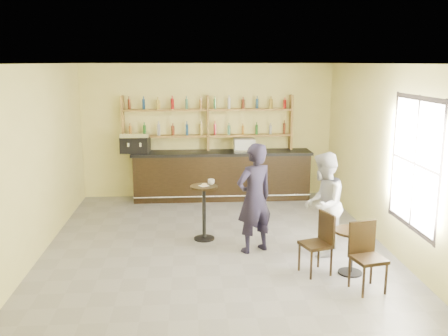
{
  "coord_description": "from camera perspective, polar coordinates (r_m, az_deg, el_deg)",
  "views": [
    {
      "loc": [
        -0.46,
        -8.46,
        3.23
      ],
      "look_at": [
        0.2,
        0.8,
        1.25
      ],
      "focal_mm": 40.0,
      "sensor_mm": 36.0,
      "label": 1
    }
  ],
  "objects": [
    {
      "name": "wall_right",
      "position": [
        9.28,
        17.88,
        1.34
      ],
      "size": [
        0.0,
        7.0,
        7.0
      ],
      "primitive_type": "plane",
      "rotation": [
        1.57,
        0.0,
        -1.57
      ],
      "color": "#F7ED8C",
      "rests_on": "floor"
    },
    {
      "name": "liquor_bottles",
      "position": [
        11.9,
        -1.85,
        6.0
      ],
      "size": [
        3.68,
        0.1,
        1.0
      ],
      "primitive_type": null,
      "color": "#8C5919",
      "rests_on": "shelf_unit"
    },
    {
      "name": "man_main",
      "position": [
        8.53,
        3.48,
        -3.47
      ],
      "size": [
        0.83,
        0.72,
        1.9
      ],
      "primitive_type": "imported",
      "rotation": [
        0.0,
        0.0,
        3.62
      ],
      "color": "black",
      "rests_on": "floor"
    },
    {
      "name": "cup_pedestal",
      "position": [
        9.17,
        -1.47,
        -1.58
      ],
      "size": [
        0.14,
        0.14,
        0.1
      ],
      "primitive_type": "imported",
      "rotation": [
        0.0,
        0.0,
        0.11
      ],
      "color": "white",
      "rests_on": "pedestal_table"
    },
    {
      "name": "cafe_table",
      "position": [
        8.05,
        14.33,
        -9.27
      ],
      "size": [
        0.57,
        0.57,
        0.71
      ],
      "primitive_type": null,
      "rotation": [
        0.0,
        0.0,
        0.01
      ],
      "color": "black",
      "rests_on": "floor"
    },
    {
      "name": "window_frame",
      "position": [
        8.18,
        20.94,
        0.46
      ],
      "size": [
        0.04,
        1.7,
        2.1
      ],
      "primitive_type": null,
      "color": "black",
      "rests_on": "wall_right"
    },
    {
      "name": "napkin",
      "position": [
        9.07,
        -2.32,
        -2.04
      ],
      "size": [
        0.21,
        0.21,
        0.0
      ],
      "primitive_type": "cube",
      "rotation": [
        0.0,
        0.0,
        0.61
      ],
      "color": "white",
      "rests_on": "pedestal_table"
    },
    {
      "name": "floor",
      "position": [
        9.06,
        -0.91,
        -8.83
      ],
      "size": [
        7.0,
        7.0,
        0.0
      ],
      "primitive_type": "plane",
      "color": "gray",
      "rests_on": "ground"
    },
    {
      "name": "bar_counter",
      "position": [
        11.93,
        -0.26,
        -0.82
      ],
      "size": [
        4.25,
        0.83,
        1.15
      ],
      "primitive_type": null,
      "color": "black",
      "rests_on": "floor"
    },
    {
      "name": "pedestal_table",
      "position": [
        9.21,
        -2.29,
        -5.13
      ],
      "size": [
        0.54,
        0.54,
        1.02
      ],
      "primitive_type": null,
      "rotation": [
        0.0,
        0.0,
        0.1
      ],
      "color": "black",
      "rests_on": "floor"
    },
    {
      "name": "ceiling",
      "position": [
        8.47,
        -0.99,
        11.84
      ],
      "size": [
        7.0,
        7.0,
        0.0
      ],
      "primitive_type": "plane",
      "rotation": [
        3.14,
        0.0,
        0.0
      ],
      "color": "white",
      "rests_on": "wall_back"
    },
    {
      "name": "espresso_machine",
      "position": [
        11.82,
        -10.11,
        2.86
      ],
      "size": [
        0.69,
        0.48,
        0.47
      ],
      "primitive_type": null,
      "rotation": [
        0.0,
        0.0,
        -0.1
      ],
      "color": "black",
      "rests_on": "bar_counter"
    },
    {
      "name": "chair_west",
      "position": [
        7.9,
        10.43,
        -8.52
      ],
      "size": [
        0.52,
        0.52,
        0.96
      ],
      "primitive_type": null,
      "rotation": [
        0.0,
        0.0,
        -1.26
      ],
      "color": "black",
      "rests_on": "floor"
    },
    {
      "name": "pastry_case",
      "position": [
        11.84,
        2.32,
        2.65
      ],
      "size": [
        0.52,
        0.43,
        0.3
      ],
      "primitive_type": null,
      "rotation": [
        0.0,
        0.0,
        0.05
      ],
      "color": "silver",
      "rests_on": "bar_counter"
    },
    {
      "name": "cup_cafe",
      "position": [
        7.93,
        14.82,
        -6.52
      ],
      "size": [
        0.12,
        0.12,
        0.1
      ],
      "primitive_type": "imported",
      "rotation": [
        0.0,
        0.0,
        0.18
      ],
      "color": "white",
      "rests_on": "cafe_table"
    },
    {
      "name": "patron_second",
      "position": [
        8.57,
        11.24,
        -4.08
      ],
      "size": [
        0.96,
        1.06,
        1.77
      ],
      "primitive_type": "imported",
      "rotation": [
        0.0,
        0.0,
        -2.0
      ],
      "color": "#A1A1A6",
      "rests_on": "floor"
    },
    {
      "name": "wall_back",
      "position": [
        12.08,
        -1.86,
        4.27
      ],
      "size": [
        7.0,
        0.0,
        7.0
      ],
      "primitive_type": "plane",
      "rotation": [
        1.57,
        0.0,
        0.0
      ],
      "color": "#F7ED8C",
      "rests_on": "floor"
    },
    {
      "name": "shelf_unit",
      "position": [
        11.92,
        -1.84,
        5.19
      ],
      "size": [
        4.0,
        0.26,
        1.4
      ],
      "primitive_type": null,
      "color": "brown",
      "rests_on": "wall_back"
    },
    {
      "name": "donut",
      "position": [
        9.06,
        -2.26,
        -1.92
      ],
      "size": [
        0.14,
        0.14,
        0.04
      ],
      "primitive_type": "torus",
      "rotation": [
        0.0,
        0.0,
        0.39
      ],
      "color": "#E6BC54",
      "rests_on": "napkin"
    },
    {
      "name": "wall_left",
      "position": [
        8.98,
        -20.43,
        0.82
      ],
      "size": [
        0.0,
        7.0,
        7.0
      ],
      "primitive_type": "plane",
      "rotation": [
        1.57,
        0.0,
        1.57
      ],
      "color": "#F7ED8C",
      "rests_on": "floor"
    },
    {
      "name": "wall_front",
      "position": [
        5.24,
        1.17,
        -6.06
      ],
      "size": [
        7.0,
        0.0,
        7.0
      ],
      "primitive_type": "plane",
      "rotation": [
        -1.57,
        0.0,
        0.0
      ],
      "color": "#F7ED8C",
      "rests_on": "floor"
    },
    {
      "name": "chair_south",
      "position": [
        7.49,
        16.2,
        -9.86
      ],
      "size": [
        0.51,
        0.51,
        0.99
      ],
      "primitive_type": null,
      "rotation": [
        0.0,
        0.0,
        0.23
      ],
      "color": "black",
      "rests_on": "floor"
    },
    {
      "name": "window_pane",
      "position": [
        8.18,
        20.98,
        0.46
      ],
      "size": [
        0.0,
        2.0,
        2.0
      ],
      "primitive_type": "plane",
      "rotation": [
        1.57,
        0.0,
        -1.57
      ],
      "color": "white",
      "rests_on": "wall_right"
    }
  ]
}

